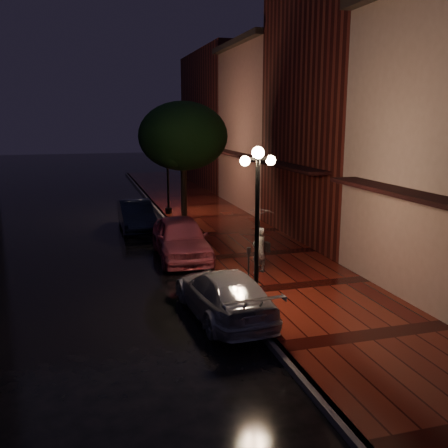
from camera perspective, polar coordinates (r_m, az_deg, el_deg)
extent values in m
plane|color=black|center=(18.32, -2.63, -4.38)|extent=(120.00, 120.00, 0.00)
cube|color=#430F0C|center=(18.92, 4.02, -3.62)|extent=(4.50, 60.00, 0.15)
cube|color=#595451|center=(18.30, -2.63, -4.15)|extent=(0.25, 60.00, 0.15)
cube|color=#511914|center=(22.06, 14.36, 12.52)|extent=(5.00, 8.00, 11.00)
cube|color=#8C5951|center=(29.27, 6.28, 10.65)|extent=(5.00, 8.00, 9.00)
cube|color=#511914|center=(38.71, 0.60, 11.78)|extent=(5.00, 12.00, 10.00)
cylinder|color=black|center=(13.23, 3.78, -1.20)|extent=(0.12, 0.12, 4.00)
cylinder|color=black|center=(13.77, 3.67, -8.72)|extent=(0.36, 0.36, 0.30)
cube|color=black|center=(12.92, 3.90, 7.47)|extent=(0.70, 0.08, 0.08)
sphere|color=#FEDA98|center=(12.90, 3.91, 8.13)|extent=(0.32, 0.32, 0.32)
sphere|color=#FEDA98|center=(12.81, 2.41, 7.22)|extent=(0.26, 0.26, 0.26)
sphere|color=#FEDA98|center=(13.04, 5.36, 7.26)|extent=(0.26, 0.26, 0.26)
cylinder|color=black|center=(26.65, -6.44, 5.44)|extent=(0.12, 0.12, 4.00)
cylinder|color=black|center=(26.92, -6.35, 1.53)|extent=(0.36, 0.36, 0.30)
cube|color=black|center=(26.49, -6.54, 9.74)|extent=(0.70, 0.08, 0.08)
sphere|color=#FEDA98|center=(26.49, -6.55, 10.07)|extent=(0.32, 0.32, 0.32)
sphere|color=#FEDA98|center=(26.44, -7.30, 9.61)|extent=(0.26, 0.26, 0.26)
sphere|color=#FEDA98|center=(26.56, -5.78, 9.66)|extent=(0.26, 0.26, 0.26)
cylinder|color=black|center=(23.82, -4.61, 3.73)|extent=(0.28, 0.28, 3.20)
ellipsoid|color=black|center=(23.58, -4.72, 9.99)|extent=(4.16, 4.16, 3.20)
sphere|color=black|center=(24.34, -3.34, 8.66)|extent=(1.80, 1.80, 1.80)
sphere|color=black|center=(22.81, -5.84, 8.65)|extent=(1.80, 1.80, 1.80)
imported|color=#C95265|center=(18.68, -4.96, -1.60)|extent=(1.99, 4.65, 1.57)
imported|color=black|center=(23.78, -9.99, 0.98)|extent=(1.47, 4.18, 1.37)
imported|color=#9D9DA4|center=(13.27, -0.04, -7.97)|extent=(2.07, 4.47, 1.27)
imported|color=silver|center=(16.41, 4.04, -3.00)|extent=(0.67, 0.57, 1.55)
imported|color=silver|center=(16.18, 4.09, 0.36)|extent=(0.90, 0.92, 0.83)
cylinder|color=black|center=(16.32, 4.05, -1.77)|extent=(0.02, 0.02, 1.24)
cube|color=black|center=(16.42, 4.95, -2.63)|extent=(0.12, 0.29, 0.31)
cylinder|color=black|center=(15.35, 2.83, -5.15)|extent=(0.05, 0.05, 0.98)
cube|color=black|center=(15.18, 2.85, -3.06)|extent=(0.12, 0.10, 0.20)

